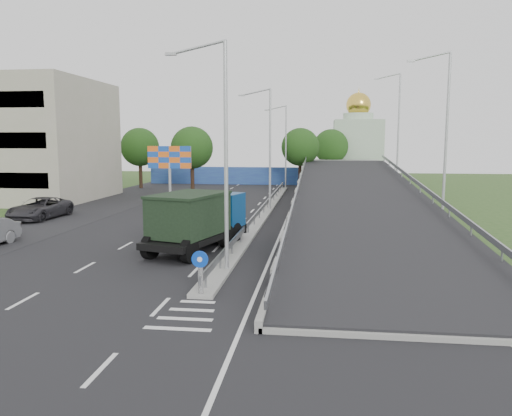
% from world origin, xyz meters
% --- Properties ---
extents(ground, '(160.00, 160.00, 0.00)m').
position_xyz_m(ground, '(0.00, 0.00, 0.00)').
color(ground, '#2D4C1E').
rests_on(ground, ground).
extents(road_surface, '(26.00, 90.00, 0.04)m').
position_xyz_m(road_surface, '(-3.00, 20.00, 0.00)').
color(road_surface, black).
rests_on(road_surface, ground).
extents(parking_strip, '(8.00, 90.00, 0.05)m').
position_xyz_m(parking_strip, '(-16.00, 20.00, 0.00)').
color(parking_strip, black).
rests_on(parking_strip, ground).
extents(median, '(1.00, 44.00, 0.20)m').
position_xyz_m(median, '(0.00, 24.00, 0.10)').
color(median, gray).
rests_on(median, ground).
extents(overpass_ramp, '(10.00, 50.00, 3.50)m').
position_xyz_m(overpass_ramp, '(7.50, 24.00, 1.75)').
color(overpass_ramp, gray).
rests_on(overpass_ramp, ground).
extents(median_guardrail, '(0.09, 44.00, 0.71)m').
position_xyz_m(median_guardrail, '(0.00, 24.00, 0.75)').
color(median_guardrail, gray).
rests_on(median_guardrail, median).
extents(sign_bollard, '(0.64, 0.23, 1.67)m').
position_xyz_m(sign_bollard, '(0.00, 2.17, 1.03)').
color(sign_bollard, black).
rests_on(sign_bollard, median).
extents(lamp_post_near, '(2.74, 0.18, 10.08)m').
position_xyz_m(lamp_post_near, '(0.11, 6.00, 5.81)').
color(lamp_post_near, '#B2B5B7').
rests_on(lamp_post_near, median).
extents(lamp_post_mid, '(2.74, 0.18, 10.08)m').
position_xyz_m(lamp_post_mid, '(0.11, 26.00, 5.81)').
color(lamp_post_mid, '#B2B5B7').
rests_on(lamp_post_mid, median).
extents(lamp_post_far, '(2.74, 0.18, 10.08)m').
position_xyz_m(lamp_post_far, '(0.11, 46.00, 5.81)').
color(lamp_post_far, '#B2B5B7').
rests_on(lamp_post_far, median).
extents(blue_wall, '(30.00, 0.50, 2.40)m').
position_xyz_m(blue_wall, '(-4.00, 52.00, 1.20)').
color(blue_wall, '#293C98').
rests_on(blue_wall, ground).
extents(church, '(7.00, 7.00, 13.80)m').
position_xyz_m(church, '(10.00, 60.00, 5.31)').
color(church, '#B2CCAD').
rests_on(church, ground).
extents(billboard, '(4.00, 0.24, 5.50)m').
position_xyz_m(billboard, '(-9.00, 28.00, 4.19)').
color(billboard, '#B2B5B7').
rests_on(billboard, ground).
extents(tree_left_mid, '(4.80, 4.80, 7.60)m').
position_xyz_m(tree_left_mid, '(-10.00, 40.00, 5.18)').
color(tree_left_mid, black).
rests_on(tree_left_mid, ground).
extents(tree_median_far, '(4.80, 4.80, 7.60)m').
position_xyz_m(tree_median_far, '(2.00, 48.00, 5.18)').
color(tree_median_far, black).
rests_on(tree_median_far, ground).
extents(tree_left_far, '(4.80, 4.80, 7.60)m').
position_xyz_m(tree_left_far, '(-18.00, 45.00, 5.18)').
color(tree_left_far, black).
rests_on(tree_left_far, ground).
extents(tree_ramp_far, '(4.80, 4.80, 7.60)m').
position_xyz_m(tree_ramp_far, '(6.00, 55.00, 5.18)').
color(tree_ramp_far, black).
rests_on(tree_ramp_far, ground).
extents(dump_truck, '(4.57, 7.74, 3.21)m').
position_xyz_m(dump_truck, '(-2.14, 10.55, 1.78)').
color(dump_truck, black).
rests_on(dump_truck, ground).
extents(parked_car_c, '(2.94, 5.97, 1.63)m').
position_xyz_m(parked_car_c, '(-16.86, 19.83, 0.82)').
color(parked_car_c, '#2D2C31').
rests_on(parked_car_c, ground).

